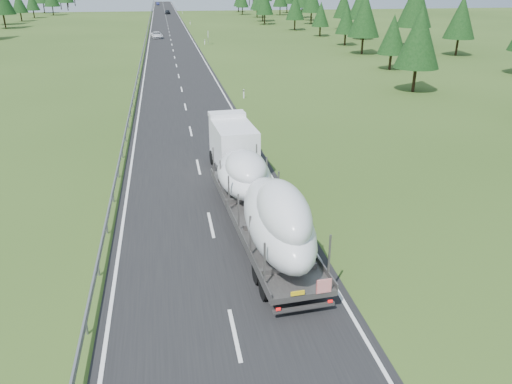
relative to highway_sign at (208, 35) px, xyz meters
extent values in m
plane|color=#2F4918|center=(-7.20, -80.00, -1.81)|extent=(400.00, 400.00, 0.00)
cube|color=black|center=(-7.20, 20.00, -1.80)|extent=(10.00, 400.00, 0.02)
cube|color=slate|center=(-12.50, 20.00, -1.21)|extent=(0.08, 400.00, 0.32)
cylinder|color=slate|center=(-12.50, -80.00, -1.51)|extent=(0.10, 0.10, 0.60)
cube|color=silver|center=(-0.70, -50.00, -1.31)|extent=(0.12, 0.07, 1.00)
cube|color=black|center=(-0.70, -50.00, -0.99)|extent=(0.13, 0.08, 0.12)
cube|color=silver|center=(-0.70, 0.00, -1.31)|extent=(0.12, 0.07, 1.00)
cube|color=black|center=(-0.70, 0.00, -0.99)|extent=(0.13, 0.08, 0.12)
cube|color=silver|center=(-0.70, 50.00, -1.31)|extent=(0.12, 0.07, 1.00)
cube|color=black|center=(-0.70, 50.00, -0.99)|extent=(0.13, 0.08, 0.12)
cube|color=silver|center=(-0.70, 100.00, -1.31)|extent=(0.12, 0.07, 1.00)
cube|color=black|center=(-0.70, 100.00, -0.99)|extent=(0.13, 0.08, 0.12)
cube|color=silver|center=(-0.70, 150.00, -1.31)|extent=(0.12, 0.07, 1.00)
cube|color=black|center=(-0.70, 150.00, -0.99)|extent=(0.13, 0.08, 0.12)
cube|color=silver|center=(-0.70, 200.00, -1.31)|extent=(0.12, 0.07, 1.00)
cube|color=black|center=(-0.70, 200.00, -0.99)|extent=(0.13, 0.08, 0.12)
cylinder|color=slate|center=(0.00, 0.00, -0.81)|extent=(0.08, 0.08, 2.00)
cube|color=silver|center=(0.00, 0.00, 0.19)|extent=(0.05, 0.90, 1.20)
cylinder|color=black|center=(40.19, -23.51, -0.15)|extent=(0.36, 0.36, 3.32)
cone|color=black|center=(40.19, -23.51, 4.47)|extent=(5.17, 5.17, 6.92)
cylinder|color=black|center=(38.55, -10.21, 0.33)|extent=(0.36, 0.36, 4.27)
cone|color=black|center=(38.55, -10.21, 6.26)|extent=(6.65, 6.65, 8.90)
cylinder|color=black|center=(33.46, 3.05, -0.32)|extent=(0.36, 0.36, 2.97)
cone|color=black|center=(33.46, 3.05, 3.80)|extent=(4.62, 4.62, 6.18)
cylinder|color=black|center=(38.13, 16.54, 0.08)|extent=(0.36, 0.36, 3.78)
cone|color=black|center=(38.13, 16.54, 5.34)|extent=(5.89, 5.89, 7.88)
cylinder|color=black|center=(37.89, 27.88, -0.17)|extent=(0.36, 0.36, 3.29)
cone|color=black|center=(37.89, 27.88, 4.40)|extent=(5.11, 5.11, 6.84)
cylinder|color=black|center=(34.33, 45.06, 0.08)|extent=(0.36, 0.36, 3.77)
cylinder|color=black|center=(38.14, 58.46, 0.04)|extent=(0.36, 0.36, 3.69)
cylinder|color=black|center=(38.51, 71.03, 0.15)|extent=(0.36, 0.36, 3.91)
cylinder|color=black|center=(34.29, 86.02, -0.08)|extent=(0.36, 0.36, 3.45)
cylinder|color=black|center=(40.14, 99.56, 0.16)|extent=(0.36, 0.36, 3.94)
cylinder|color=black|center=(33.15, 114.34, 0.10)|extent=(0.36, 0.36, 3.83)
cylinder|color=black|center=(37.42, 129.17, 0.12)|extent=(0.36, 0.36, 3.86)
cylinder|color=black|center=(36.47, 139.18, -0.11)|extent=(0.36, 0.36, 3.40)
cylinder|color=black|center=(35.10, 158.53, 0.11)|extent=(0.36, 0.36, 3.84)
cylinder|color=black|center=(39.03, 170.35, -0.09)|extent=(0.36, 0.36, 3.43)
cylinder|color=black|center=(35.09, 184.20, 0.27)|extent=(0.36, 0.36, 4.16)
cylinder|color=black|center=(19.10, -50.12, -0.19)|extent=(0.36, 0.36, 3.24)
cone|color=black|center=(19.10, -50.12, 4.31)|extent=(5.04, 5.04, 6.75)
cylinder|color=black|center=(22.92, -35.17, -0.51)|extent=(0.36, 0.36, 2.59)
cone|color=black|center=(22.92, -35.17, 3.09)|extent=(4.03, 4.03, 5.40)
cylinder|color=black|center=(25.01, -19.02, -0.08)|extent=(0.36, 0.36, 3.46)
cone|color=black|center=(25.01, -19.02, 4.73)|extent=(5.38, 5.38, 7.21)
cylinder|color=black|center=(26.40, -6.35, -0.49)|extent=(0.36, 0.36, 2.63)
cone|color=black|center=(26.40, -6.35, 3.17)|extent=(4.10, 4.10, 5.49)
cylinder|color=black|center=(26.63, 11.13, -0.53)|extent=(0.36, 0.36, 2.56)
cone|color=black|center=(26.63, 11.13, 3.02)|extent=(3.98, 3.98, 5.32)
cylinder|color=black|center=(24.70, 26.82, -0.29)|extent=(0.36, 0.36, 3.03)
cone|color=black|center=(24.70, 26.82, 3.92)|extent=(4.72, 4.72, 6.32)
cylinder|color=black|center=(20.53, 45.52, -0.20)|extent=(0.36, 0.36, 3.21)
cone|color=black|center=(20.53, 45.52, 4.25)|extent=(4.99, 4.99, 6.68)
cylinder|color=black|center=(22.27, 57.44, 0.11)|extent=(0.36, 0.36, 3.83)
cylinder|color=black|center=(23.76, 75.36, -0.30)|extent=(0.36, 0.36, 3.01)
cone|color=black|center=(23.76, 75.36, 3.88)|extent=(4.69, 4.69, 6.28)
cylinder|color=black|center=(21.14, 91.29, -0.30)|extent=(0.36, 0.36, 3.02)
cylinder|color=black|center=(22.12, 107.84, -0.52)|extent=(0.36, 0.36, 2.57)
cylinder|color=black|center=(-49.74, 45.06, 0.29)|extent=(0.36, 0.36, 4.21)
cylinder|color=black|center=(-53.51, 58.46, 0.25)|extent=(0.36, 0.36, 4.12)
cylinder|color=black|center=(-51.79, 71.03, -0.30)|extent=(0.36, 0.36, 3.01)
cone|color=black|center=(-51.79, 71.03, 3.88)|extent=(4.68, 4.68, 6.27)
cylinder|color=black|center=(-51.24, 86.02, -0.35)|extent=(0.36, 0.36, 2.92)
cone|color=black|center=(-51.24, 86.02, 3.71)|extent=(4.54, 4.54, 6.09)
cylinder|color=black|center=(-47.50, 99.56, -0.02)|extent=(0.36, 0.36, 3.58)
cylinder|color=black|center=(-53.49, 114.34, 0.31)|extent=(0.36, 0.36, 4.23)
cylinder|color=black|center=(-47.01, 129.17, 0.05)|extent=(0.36, 0.36, 3.72)
cylinder|color=black|center=(-51.38, 139.18, -0.06)|extent=(0.36, 0.36, 3.49)
cylinder|color=black|center=(-51.49, 158.53, 0.25)|extent=(0.36, 0.36, 4.11)
cylinder|color=black|center=(-50.04, 170.35, -0.06)|extent=(0.36, 0.36, 3.49)
cylinder|color=black|center=(-55.55, 184.20, -0.30)|extent=(0.36, 0.36, 3.01)
cube|color=white|center=(-4.88, -72.22, 0.07)|extent=(2.77, 5.08, 2.76)
cube|color=black|center=(-4.88, -69.70, 0.56)|extent=(2.27, 0.22, 1.38)
cube|color=white|center=(-4.88, -70.05, 1.60)|extent=(2.54, 1.34, 0.30)
cube|color=#635F5D|center=(-4.88, -73.21, -1.27)|extent=(2.65, 3.11, 0.25)
cylinder|color=black|center=(-6.02, -70.44, -1.32)|extent=(0.41, 1.01, 0.99)
cylinder|color=black|center=(-3.75, -70.44, -1.32)|extent=(0.41, 1.01, 0.99)
cylinder|color=black|center=(-6.02, -73.60, -1.32)|extent=(0.41, 1.01, 0.99)
cylinder|color=black|center=(-3.75, -73.60, -1.32)|extent=(0.41, 1.01, 0.99)
cube|color=#635F5D|center=(-4.88, -81.59, -0.90)|extent=(3.53, 13.95, 0.26)
cube|color=#635F5D|center=(-6.20, -81.59, -0.65)|extent=(0.93, 13.79, 0.24)
cube|color=#635F5D|center=(-3.57, -81.59, -0.65)|extent=(0.93, 13.79, 0.24)
cube|color=#635F5D|center=(-6.20, -87.51, 0.16)|extent=(0.07, 0.07, 1.87)
cube|color=#635F5D|center=(-3.57, -87.51, 0.16)|extent=(0.07, 0.07, 1.87)
cube|color=#635F5D|center=(-6.20, -85.14, 0.16)|extent=(0.07, 0.07, 1.87)
cube|color=#635F5D|center=(-3.57, -85.14, 0.16)|extent=(0.07, 0.07, 1.87)
cube|color=#635F5D|center=(-6.20, -82.78, 0.16)|extent=(0.07, 0.07, 1.87)
cube|color=#635F5D|center=(-3.57, -82.78, 0.16)|extent=(0.07, 0.07, 1.87)
cube|color=#635F5D|center=(-6.20, -80.41, 0.16)|extent=(0.07, 0.07, 1.87)
cube|color=#635F5D|center=(-3.57, -80.41, 0.16)|extent=(0.07, 0.07, 1.87)
cube|color=#635F5D|center=(-6.20, -78.04, 0.16)|extent=(0.07, 0.07, 1.87)
cube|color=#635F5D|center=(-3.57, -78.04, 0.16)|extent=(0.07, 0.07, 1.87)
cube|color=#635F5D|center=(-6.20, -75.67, 0.16)|extent=(0.07, 0.07, 1.87)
cube|color=#635F5D|center=(-3.57, -75.67, 0.16)|extent=(0.07, 0.07, 1.87)
cylinder|color=black|center=(-5.97, -86.92, -1.32)|extent=(0.46, 1.01, 0.99)
cylinder|color=black|center=(-3.80, -86.92, -1.32)|extent=(0.46, 1.01, 0.99)
cylinder|color=black|center=(-5.97, -85.73, -1.32)|extent=(0.46, 1.01, 0.99)
cylinder|color=black|center=(-3.80, -85.73, -1.32)|extent=(0.46, 1.01, 0.99)
cube|color=#635F5D|center=(-4.88, -88.45, -1.36)|extent=(2.47, 0.27, 0.12)
cube|color=red|center=(-4.14, -88.52, -0.48)|extent=(0.59, 0.08, 0.59)
cube|color=yellow|center=(-5.18, -88.52, -0.62)|extent=(0.54, 0.07, 0.18)
cube|color=red|center=(-5.92, -88.52, -1.22)|extent=(0.18, 0.07, 0.10)
cube|color=red|center=(-3.85, -88.52, -1.22)|extent=(0.18, 0.07, 0.10)
ellipsoid|color=white|center=(-4.88, -84.75, 0.54)|extent=(3.19, 8.14, 2.62)
ellipsoid|color=white|center=(-4.88, -85.75, 1.46)|extent=(2.36, 5.17, 2.10)
ellipsoid|color=white|center=(-4.88, -78.04, 0.20)|extent=(3.29, 6.41, 1.95)
ellipsoid|color=white|center=(-4.88, -78.82, 0.89)|extent=(2.45, 4.08, 1.56)
imported|color=white|center=(-10.13, 13.86, -1.12)|extent=(2.74, 5.15, 1.38)
imported|color=black|center=(-6.29, 99.58, -1.01)|extent=(2.06, 4.74, 1.59)
imported|color=#1C224F|center=(-9.93, 174.78, -1.09)|extent=(1.58, 4.39, 1.44)
camera|label=1|loc=(-9.06, -103.60, 10.13)|focal=35.00mm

